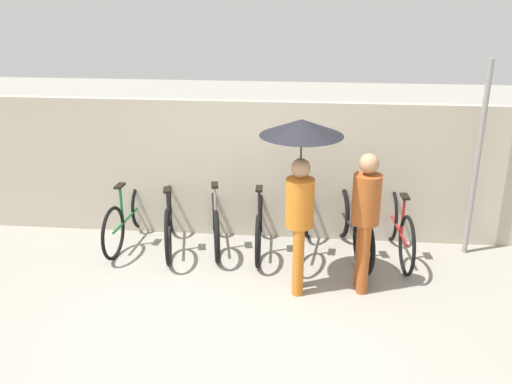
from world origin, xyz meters
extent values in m
plane|color=gray|center=(0.00, 0.00, 0.00)|extent=(30.00, 30.00, 0.00)
cube|color=#B2A893|center=(0.00, 2.22, 0.97)|extent=(11.66, 0.12, 1.93)
torus|color=black|center=(-1.79, 2.34, 0.35)|extent=(0.09, 0.71, 0.71)
torus|color=black|center=(-1.86, 1.31, 0.35)|extent=(0.09, 0.71, 0.71)
cylinder|color=#19662D|center=(-1.83, 1.82, 0.35)|extent=(0.10, 1.03, 0.04)
cylinder|color=#19662D|center=(-1.84, 1.64, 0.61)|extent=(0.04, 0.04, 0.52)
cube|color=black|center=(-1.84, 1.64, 0.89)|extent=(0.10, 0.21, 0.03)
cylinder|color=#19662D|center=(-1.79, 2.34, 0.70)|extent=(0.04, 0.04, 0.69)
cylinder|color=#19662D|center=(-1.79, 2.34, 1.05)|extent=(0.44, 0.06, 0.03)
torus|color=black|center=(-1.32, 2.25, 0.37)|extent=(0.19, 0.73, 0.74)
torus|color=black|center=(-1.12, 1.22, 0.37)|extent=(0.19, 0.73, 0.74)
cylinder|color=black|center=(-1.22, 1.73, 0.37)|extent=(0.24, 1.03, 0.04)
cylinder|color=black|center=(-1.18, 1.55, 0.62)|extent=(0.04, 0.04, 0.50)
cube|color=black|center=(-1.18, 1.55, 0.89)|extent=(0.13, 0.21, 0.03)
cylinder|color=black|center=(-1.32, 2.25, 0.69)|extent=(0.04, 0.04, 0.64)
cylinder|color=black|center=(-1.32, 2.25, 1.01)|extent=(0.44, 0.11, 0.03)
torus|color=black|center=(-0.71, 2.32, 0.34)|extent=(0.20, 0.69, 0.69)
torus|color=black|center=(-0.51, 1.35, 0.34)|extent=(0.20, 0.69, 0.69)
cylinder|color=#A59E93|center=(-0.61, 1.83, 0.34)|extent=(0.23, 0.98, 0.04)
cylinder|color=#A59E93|center=(-0.58, 1.66, 0.63)|extent=(0.04, 0.04, 0.57)
cube|color=black|center=(-0.58, 1.66, 0.93)|extent=(0.13, 0.21, 0.03)
cylinder|color=#A59E93|center=(-0.71, 2.32, 0.68)|extent=(0.04, 0.04, 0.67)
cylinder|color=#A59E93|center=(-0.71, 2.32, 1.01)|extent=(0.44, 0.11, 0.03)
torus|color=black|center=(-0.03, 2.33, 0.34)|extent=(0.09, 0.69, 0.68)
torus|color=black|center=(0.03, 1.27, 0.34)|extent=(0.09, 0.69, 0.68)
cylinder|color=black|center=(0.00, 1.80, 0.34)|extent=(0.09, 1.05, 0.04)
cylinder|color=black|center=(0.01, 1.62, 0.62)|extent=(0.04, 0.04, 0.57)
cube|color=black|center=(0.01, 1.62, 0.92)|extent=(0.10, 0.20, 0.03)
cylinder|color=black|center=(-0.03, 2.33, 0.66)|extent=(0.04, 0.04, 0.63)
cylinder|color=black|center=(-0.03, 2.33, 0.97)|extent=(0.44, 0.05, 0.03)
torus|color=black|center=(0.67, 2.21, 0.36)|extent=(0.14, 0.73, 0.72)
torus|color=black|center=(0.55, 1.27, 0.36)|extent=(0.14, 0.73, 0.72)
cylinder|color=#19478C|center=(0.61, 1.74, 0.36)|extent=(0.15, 0.95, 0.04)
cylinder|color=#19478C|center=(0.59, 1.57, 0.61)|extent=(0.04, 0.04, 0.49)
cube|color=black|center=(0.59, 1.57, 0.87)|extent=(0.11, 0.21, 0.03)
cylinder|color=#19478C|center=(0.67, 2.21, 0.68)|extent=(0.04, 0.04, 0.63)
cylinder|color=#19478C|center=(0.67, 2.21, 0.99)|extent=(0.44, 0.08, 0.03)
torus|color=black|center=(1.10, 2.28, 0.39)|extent=(0.23, 0.77, 0.78)
torus|color=black|center=(1.34, 1.21, 0.39)|extent=(0.23, 0.77, 0.78)
cylinder|color=black|center=(1.22, 1.74, 0.39)|extent=(0.27, 1.08, 0.04)
cylinder|color=black|center=(1.26, 1.55, 0.65)|extent=(0.04, 0.04, 0.51)
cube|color=black|center=(1.26, 1.55, 0.92)|extent=(0.13, 0.21, 0.03)
cylinder|color=black|center=(1.10, 2.28, 0.73)|extent=(0.04, 0.04, 0.69)
cylinder|color=black|center=(1.10, 2.28, 1.08)|extent=(0.44, 0.12, 0.03)
torus|color=black|center=(1.79, 2.25, 0.38)|extent=(0.10, 0.76, 0.75)
torus|color=black|center=(1.86, 1.25, 0.38)|extent=(0.10, 0.76, 0.75)
cylinder|color=maroon|center=(1.83, 1.75, 0.38)|extent=(0.11, 1.00, 0.04)
cylinder|color=maroon|center=(1.84, 1.57, 0.63)|extent=(0.04, 0.04, 0.51)
cube|color=black|center=(1.84, 1.57, 0.90)|extent=(0.10, 0.21, 0.03)
cylinder|color=maroon|center=(1.79, 2.25, 0.73)|extent=(0.04, 0.04, 0.71)
cylinder|color=maroon|center=(1.79, 2.25, 1.09)|extent=(0.44, 0.06, 0.03)
cylinder|color=#C66B1E|center=(0.55, 0.61, 0.41)|extent=(0.13, 0.13, 0.83)
cylinder|color=#C66B1E|center=(0.54, 0.79, 0.41)|extent=(0.13, 0.13, 0.83)
cylinder|color=#C66B1E|center=(0.55, 0.70, 1.11)|extent=(0.32, 0.32, 0.56)
sphere|color=tan|center=(0.55, 0.70, 1.52)|extent=(0.22, 0.22, 0.22)
cylinder|color=#332D28|center=(0.54, 0.84, 1.49)|extent=(0.02, 0.02, 0.71)
cone|color=black|center=(0.54, 0.84, 1.93)|extent=(0.93, 0.93, 0.18)
cylinder|color=#9E4C1E|center=(1.29, 0.72, 0.42)|extent=(0.13, 0.13, 0.85)
cylinder|color=#9E4C1E|center=(1.28, 0.90, 0.42)|extent=(0.13, 0.13, 0.85)
cylinder|color=#9E4C1E|center=(1.29, 0.81, 1.14)|extent=(0.32, 0.32, 0.58)
sphere|color=tan|center=(1.29, 0.81, 1.56)|extent=(0.22, 0.22, 0.22)
cylinder|color=gray|center=(2.75, 1.91, 1.28)|extent=(0.07, 0.07, 2.56)
camera|label=1|loc=(0.62, -5.20, 3.46)|focal=40.00mm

